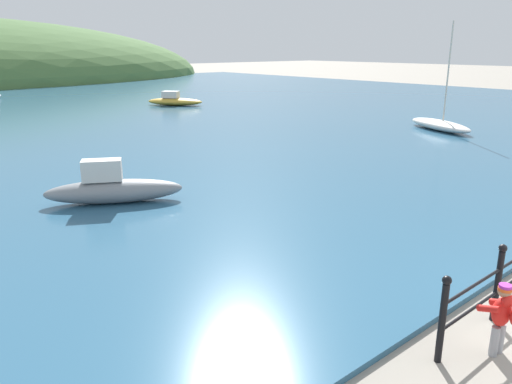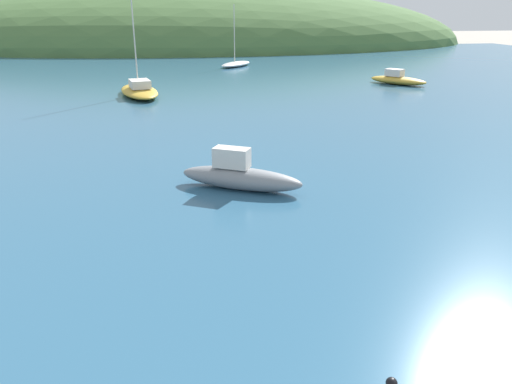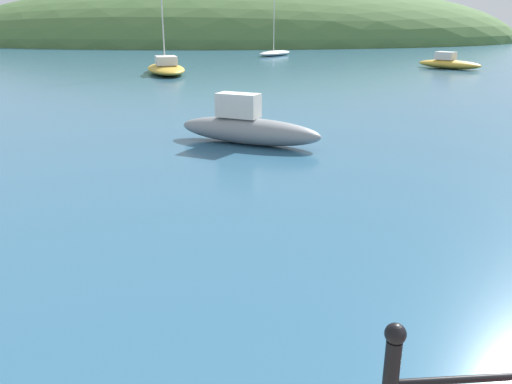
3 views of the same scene
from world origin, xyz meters
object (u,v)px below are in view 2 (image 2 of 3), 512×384
object	(u,v)px
boat_far_right	(398,79)
boat_mid_harbor	(240,176)
boat_nearest_quay	(236,64)
boat_red_dinghy	(139,90)

from	to	relation	value
boat_far_right	boat_mid_harbor	bearing A→B (deg)	-125.99
boat_far_right	boat_nearest_quay	bearing A→B (deg)	126.22
boat_red_dinghy	boat_nearest_quay	size ratio (longest dim) A/B	1.26
boat_mid_harbor	boat_far_right	world-z (taller)	boat_mid_harbor
boat_mid_harbor	boat_far_right	bearing A→B (deg)	54.01
boat_red_dinghy	boat_mid_harbor	distance (m)	16.26
boat_mid_harbor	boat_nearest_quay	xyz separation A→B (m)	(4.06, 29.50, -0.14)
boat_mid_harbor	boat_far_right	xyz separation A→B (m)	(12.78, 17.59, -0.06)
boat_red_dinghy	boat_nearest_quay	distance (m)	15.41
boat_far_right	boat_red_dinghy	bearing A→B (deg)	-174.10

